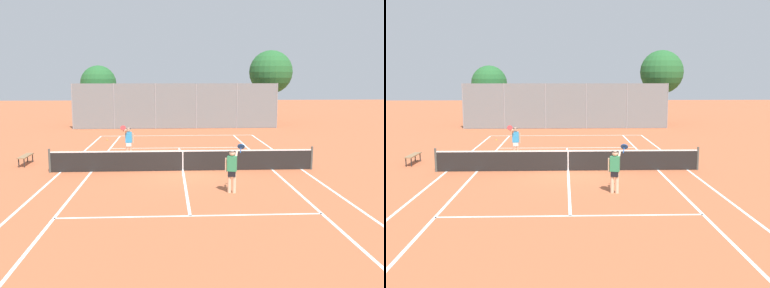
% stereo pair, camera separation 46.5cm
% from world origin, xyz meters
% --- Properties ---
extents(ground_plane, '(120.00, 120.00, 0.00)m').
position_xyz_m(ground_plane, '(0.00, 0.00, 0.00)').
color(ground_plane, '#B25B38').
extents(court_line_markings, '(11.10, 23.90, 0.01)m').
position_xyz_m(court_line_markings, '(0.00, 0.00, 0.00)').
color(court_line_markings, white).
rests_on(court_line_markings, ground).
extents(tennis_net, '(12.00, 0.10, 1.07)m').
position_xyz_m(tennis_net, '(0.00, 0.00, 0.51)').
color(tennis_net, '#474C47').
rests_on(tennis_net, ground).
extents(player_near_side, '(0.81, 0.70, 1.77)m').
position_xyz_m(player_near_side, '(1.68, -3.81, 0.93)').
color(player_near_side, beige).
rests_on(player_near_side, ground).
extents(player_far_left, '(0.63, 0.76, 1.77)m').
position_xyz_m(player_far_left, '(-2.73, 3.32, 0.93)').
color(player_far_left, '#D8A884').
rests_on(player_far_left, ground).
extents(loose_tennis_ball_0, '(0.07, 0.07, 0.07)m').
position_xyz_m(loose_tennis_ball_0, '(-4.76, 9.69, 0.03)').
color(loose_tennis_ball_0, '#D1DB33').
rests_on(loose_tennis_ball_0, ground).
extents(courtside_bench, '(0.36, 1.50, 0.47)m').
position_xyz_m(courtside_bench, '(-7.59, 1.81, 0.41)').
color(courtside_bench, olive).
rests_on(courtside_bench, ground).
extents(back_fence, '(16.93, 0.08, 3.73)m').
position_xyz_m(back_fence, '(-0.00, 16.17, 1.87)').
color(back_fence, gray).
rests_on(back_fence, ground).
extents(tree_behind_left, '(3.13, 3.13, 5.24)m').
position_xyz_m(tree_behind_left, '(-6.74, 19.22, 3.58)').
color(tree_behind_left, brown).
rests_on(tree_behind_left, ground).
extents(tree_behind_right, '(3.91, 3.91, 6.63)m').
position_xyz_m(tree_behind_right, '(8.73, 19.91, 4.54)').
color(tree_behind_right, brown).
rests_on(tree_behind_right, ground).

